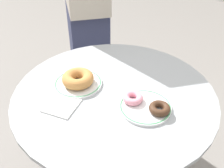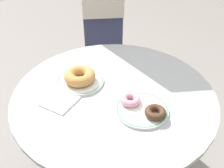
# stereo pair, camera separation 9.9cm
# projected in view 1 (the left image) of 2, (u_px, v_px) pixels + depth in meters

# --- Properties ---
(cafe_table) EXTENTS (0.79, 0.79, 0.75)m
(cafe_table) POSITION_uv_depth(u_px,v_px,m) (114.00, 130.00, 1.13)
(cafe_table) COLOR #999EA3
(cafe_table) RESTS_ON ground
(plate_left) EXTENTS (0.19, 0.19, 0.01)m
(plate_left) POSITION_uv_depth(u_px,v_px,m) (78.00, 83.00, 1.04)
(plate_left) COLOR white
(plate_left) RESTS_ON cafe_table
(plate_right) EXTENTS (0.19, 0.19, 0.01)m
(plate_right) POSITION_uv_depth(u_px,v_px,m) (146.00, 107.00, 0.93)
(plate_right) COLOR white
(plate_right) RESTS_ON cafe_table
(donut_old_fashioned) EXTENTS (0.15, 0.15, 0.04)m
(donut_old_fashioned) POSITION_uv_depth(u_px,v_px,m) (78.00, 78.00, 1.02)
(donut_old_fashioned) COLOR #BC7F42
(donut_old_fashioned) RESTS_ON plate_left
(donut_chocolate) EXTENTS (0.10, 0.10, 0.02)m
(donut_chocolate) POSITION_uv_depth(u_px,v_px,m) (160.00, 108.00, 0.89)
(donut_chocolate) COLOR #422819
(donut_chocolate) RESTS_ON plate_right
(donut_pink_frosted) EXTENTS (0.10, 0.10, 0.02)m
(donut_pink_frosted) POSITION_uv_depth(u_px,v_px,m) (133.00, 98.00, 0.94)
(donut_pink_frosted) COLOR pink
(donut_pink_frosted) RESTS_ON plate_right
(paper_napkin) EXTENTS (0.14, 0.14, 0.01)m
(paper_napkin) POSITION_uv_depth(u_px,v_px,m) (61.00, 105.00, 0.94)
(paper_napkin) COLOR white
(paper_napkin) RESTS_ON cafe_table
(person_figure) EXTENTS (0.48, 0.44, 1.60)m
(person_figure) POSITION_uv_depth(u_px,v_px,m) (86.00, 12.00, 1.57)
(person_figure) COLOR #2D3351
(person_figure) RESTS_ON ground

